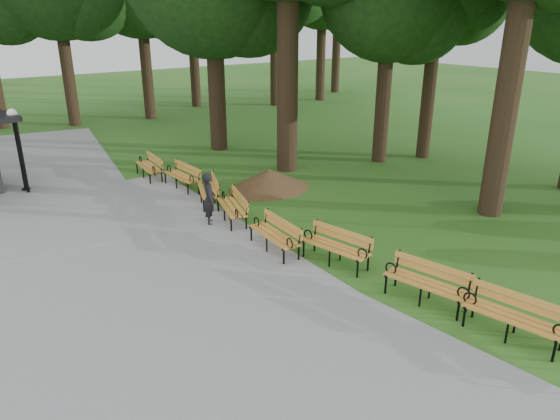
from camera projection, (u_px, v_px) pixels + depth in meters
ground at (360, 289)px, 11.44m from camera, size 100.00×100.00×0.00m
path at (138, 287)px, 11.46m from camera, size 12.00×38.00×0.06m
person at (209, 199)px, 14.77m from camera, size 0.59×0.68×1.56m
lamp_post at (15, 132)px, 17.12m from camera, size 0.32×0.32×2.87m
dirt_mound at (269, 179)px, 17.98m from camera, size 2.52×2.52×0.72m
bench_1 at (513, 318)px, 9.56m from camera, size 1.00×1.99×0.88m
bench_2 at (426, 284)px, 10.77m from camera, size 1.03×1.99×0.88m
bench_3 at (335, 247)px, 12.48m from camera, size 0.99×1.99×0.88m
bench_4 at (274, 236)px, 13.15m from camera, size 0.79×1.95×0.88m
bench_5 at (231, 207)px, 15.09m from camera, size 1.18×2.00×0.88m
bench_6 at (208, 190)px, 16.55m from camera, size 1.32×2.00×0.88m
bench_7 at (181, 177)px, 17.97m from camera, size 0.72×1.93×0.88m
bench_8 at (149, 167)px, 19.12m from camera, size 0.83×1.95×0.88m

